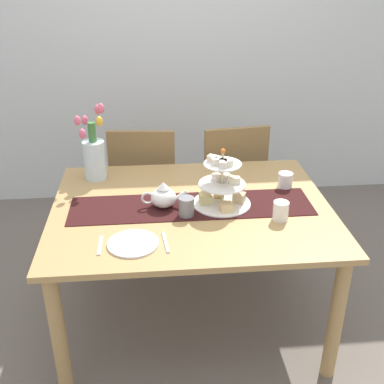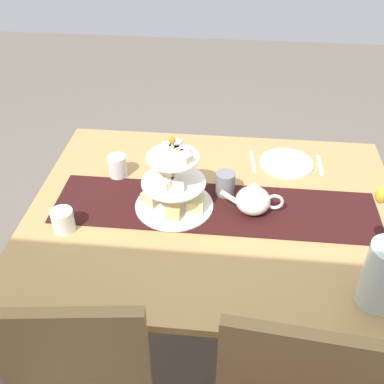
% 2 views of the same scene
% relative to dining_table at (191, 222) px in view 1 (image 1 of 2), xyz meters
% --- Properties ---
extents(ground_plane, '(8.00, 8.00, 0.00)m').
position_rel_dining_table_xyz_m(ground_plane, '(0.00, 0.00, -0.63)').
color(ground_plane, '#6B6056').
extents(room_wall_rear, '(6.00, 0.08, 2.60)m').
position_rel_dining_table_xyz_m(room_wall_rear, '(0.00, 1.65, 0.67)').
color(room_wall_rear, silver).
rests_on(room_wall_rear, ground_plane).
extents(dining_table, '(1.42, 1.10, 0.73)m').
position_rel_dining_table_xyz_m(dining_table, '(0.00, 0.00, 0.00)').
color(dining_table, tan).
rests_on(dining_table, ground_plane).
extents(chair_left, '(0.46, 0.46, 0.91)m').
position_rel_dining_table_xyz_m(chair_left, '(-0.25, 0.78, -0.13)').
color(chair_left, olive).
rests_on(chair_left, ground_plane).
extents(chair_right, '(0.47, 0.47, 0.91)m').
position_rel_dining_table_xyz_m(chair_right, '(0.34, 0.78, -0.13)').
color(chair_right, olive).
rests_on(chair_right, ground_plane).
extents(table_runner, '(1.23, 0.30, 0.00)m').
position_rel_dining_table_xyz_m(table_runner, '(0.00, -0.01, 0.10)').
color(table_runner, black).
rests_on(table_runner, dining_table).
extents(tiered_cake_stand, '(0.30, 0.30, 0.30)m').
position_rel_dining_table_xyz_m(tiered_cake_stand, '(0.16, -0.00, 0.19)').
color(tiered_cake_stand, beige).
rests_on(tiered_cake_stand, table_runner).
extents(teapot, '(0.24, 0.13, 0.14)m').
position_rel_dining_table_xyz_m(teapot, '(-0.14, 0.00, 0.16)').
color(teapot, white).
rests_on(teapot, table_runner).
extents(tulip_vase, '(0.16, 0.21, 0.43)m').
position_rel_dining_table_xyz_m(tulip_vase, '(-0.51, 0.39, 0.24)').
color(tulip_vase, silver).
rests_on(tulip_vase, dining_table).
extents(cream_jug, '(0.08, 0.08, 0.08)m').
position_rel_dining_table_xyz_m(cream_jug, '(0.53, 0.17, 0.14)').
color(cream_jug, white).
rests_on(cream_jug, dining_table).
extents(dinner_plate_left, '(0.23, 0.23, 0.01)m').
position_rel_dining_table_xyz_m(dinner_plate_left, '(-0.29, -0.34, 0.10)').
color(dinner_plate_left, white).
rests_on(dinner_plate_left, dining_table).
extents(fork_left, '(0.02, 0.15, 0.01)m').
position_rel_dining_table_xyz_m(fork_left, '(-0.44, -0.34, 0.10)').
color(fork_left, silver).
rests_on(fork_left, dining_table).
extents(knife_left, '(0.03, 0.17, 0.01)m').
position_rel_dining_table_xyz_m(knife_left, '(-0.15, -0.34, 0.10)').
color(knife_left, silver).
rests_on(knife_left, dining_table).
extents(mug_grey, '(0.08, 0.08, 0.09)m').
position_rel_dining_table_xyz_m(mug_grey, '(-0.03, -0.10, 0.15)').
color(mug_grey, slate).
rests_on(mug_grey, table_runner).
extents(mug_white_text, '(0.08, 0.08, 0.09)m').
position_rel_dining_table_xyz_m(mug_white_text, '(0.42, -0.18, 0.14)').
color(mug_white_text, white).
rests_on(mug_white_text, dining_table).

